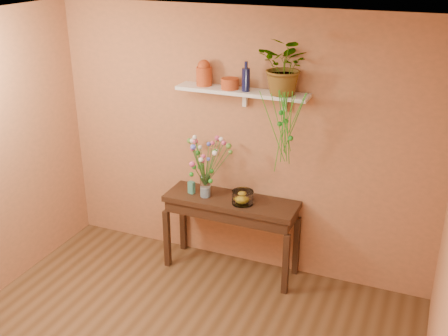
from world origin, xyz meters
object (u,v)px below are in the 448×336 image
(spider_plant, at_px, (286,66))
(glass_vase, at_px, (205,188))
(terracotta_jug, at_px, (204,73))
(sideboard, at_px, (231,210))
(glass_bowl, at_px, (243,198))
(blue_bottle, at_px, (246,79))
(bouquet, at_px, (205,154))

(spider_plant, xyz_separation_m, glass_vase, (-0.75, -0.13, -1.28))
(terracotta_jug, height_order, glass_vase, terracotta_jug)
(sideboard, distance_m, glass_bowl, 0.24)
(glass_bowl, bearing_deg, terracotta_jug, 159.73)
(terracotta_jug, relative_size, glass_bowl, 1.16)
(glass_vase, bearing_deg, terracotta_jug, 113.79)
(glass_vase, height_order, glass_bowl, glass_vase)
(sideboard, height_order, blue_bottle, blue_bottle)
(terracotta_jug, height_order, spider_plant, spider_plant)
(blue_bottle, xyz_separation_m, spider_plant, (0.38, 0.01, 0.15))
(terracotta_jug, height_order, bouquet, terracotta_jug)
(sideboard, relative_size, glass_vase, 6.14)
(bouquet, xyz_separation_m, glass_bowl, (0.41, -0.01, -0.40))
(sideboard, bearing_deg, bouquet, -170.28)
(blue_bottle, relative_size, bouquet, 0.50)
(terracotta_jug, relative_size, spider_plant, 0.48)
(spider_plant, xyz_separation_m, glass_bowl, (-0.34, -0.14, -1.31))
(spider_plant, distance_m, glass_vase, 1.49)
(spider_plant, bearing_deg, glass_vase, -170.01)
(terracotta_jug, bearing_deg, spider_plant, -2.73)
(sideboard, distance_m, bouquet, 0.64)
(terracotta_jug, bearing_deg, glass_vase, -66.21)
(blue_bottle, distance_m, glass_vase, 1.20)
(sideboard, distance_m, blue_bottle, 1.35)
(glass_vase, relative_size, glass_bowl, 1.02)
(terracotta_jug, distance_m, blue_bottle, 0.45)
(glass_bowl, bearing_deg, blue_bottle, 104.67)
(spider_plant, height_order, glass_vase, spider_plant)
(sideboard, distance_m, spider_plant, 1.57)
(sideboard, relative_size, glass_bowl, 6.26)
(bouquet, bearing_deg, spider_plant, 10.14)
(sideboard, relative_size, bouquet, 2.41)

